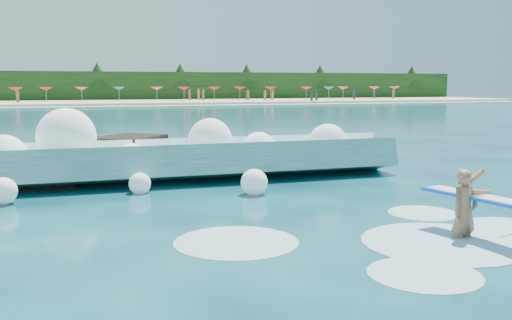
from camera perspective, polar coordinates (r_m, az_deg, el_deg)
name	(u,v)px	position (r m, az deg, el deg)	size (l,w,h in m)	color
ground	(217,236)	(11.46, -3.97, -7.54)	(200.00, 200.00, 0.00)	#07283B
beach	(84,103)	(88.80, -16.82, 5.51)	(140.00, 20.00, 0.40)	tan
wet_band	(87,107)	(77.82, -16.55, 5.14)	(140.00, 5.00, 0.08)	silver
treeline	(81,87)	(98.75, -17.06, 7.01)	(140.00, 4.00, 5.00)	black
breaking_wave	(106,165)	(17.93, -14.78, -0.44)	(18.50, 2.86, 1.59)	teal
rock_cluster	(30,166)	(18.92, -21.66, -0.56)	(8.65, 3.40, 1.51)	black
surfer_with_board	(467,209)	(11.67, 20.34, -4.61)	(1.11, 2.88, 1.67)	#A0684A
wave_spray	(91,148)	(17.77, -16.14, 1.18)	(15.21, 4.73, 2.33)	white
surf_foam	(415,241)	(11.48, 15.64, -7.79)	(9.42, 5.45, 0.16)	silver
beach_umbrellas	(84,89)	(90.57, -16.82, 6.84)	(111.77, 6.91, 0.50)	#E84467
beachgoers	(95,97)	(85.70, -15.78, 6.08)	(95.32, 12.60, 1.93)	#3F332D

